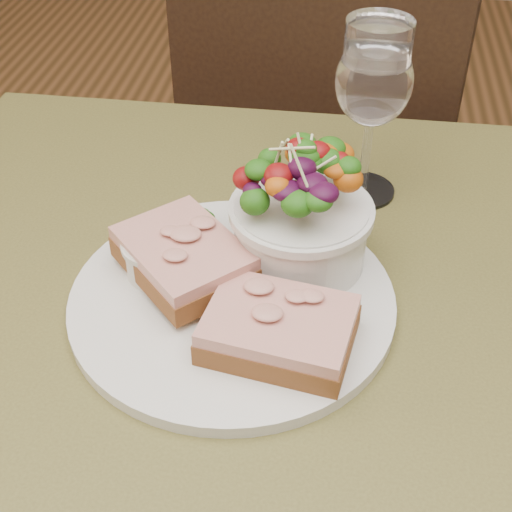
# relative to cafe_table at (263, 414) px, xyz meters

# --- Properties ---
(cafe_table) EXTENTS (0.80, 0.80, 0.75)m
(cafe_table) POSITION_rel_cafe_table_xyz_m (0.00, 0.00, 0.00)
(cafe_table) COLOR #48451F
(cafe_table) RESTS_ON ground
(chair_far) EXTENTS (0.51, 0.51, 0.90)m
(chair_far) POSITION_rel_cafe_table_xyz_m (0.04, 0.69, -0.36)
(chair_far) COLOR black
(chair_far) RESTS_ON ground
(dinner_plate) EXTENTS (0.29, 0.29, 0.01)m
(dinner_plate) POSITION_rel_cafe_table_xyz_m (-0.03, 0.04, 0.11)
(dinner_plate) COLOR silver
(dinner_plate) RESTS_ON cafe_table
(sandwich_front) EXTENTS (0.13, 0.10, 0.03)m
(sandwich_front) POSITION_rel_cafe_table_xyz_m (0.01, -0.02, 0.13)
(sandwich_front) COLOR #512F15
(sandwich_front) RESTS_ON dinner_plate
(sandwich_back) EXTENTS (0.14, 0.14, 0.03)m
(sandwich_back) POSITION_rel_cafe_table_xyz_m (-0.08, 0.05, 0.14)
(sandwich_back) COLOR #512F15
(sandwich_back) RESTS_ON dinner_plate
(ramekin) EXTENTS (0.06, 0.06, 0.04)m
(ramekin) POSITION_rel_cafe_table_xyz_m (-0.10, 0.06, 0.13)
(ramekin) COLOR beige
(ramekin) RESTS_ON dinner_plate
(salad_bowl) EXTENTS (0.12, 0.12, 0.13)m
(salad_bowl) POSITION_rel_cafe_table_xyz_m (0.02, 0.09, 0.17)
(salad_bowl) COLOR silver
(salad_bowl) RESTS_ON dinner_plate
(garnish) EXTENTS (0.05, 0.04, 0.02)m
(garnish) POSITION_rel_cafe_table_xyz_m (-0.10, 0.13, 0.12)
(garnish) COLOR #163D0B
(garnish) RESTS_ON dinner_plate
(wine_glass) EXTENTS (0.08, 0.08, 0.18)m
(wine_glass) POSITION_rel_cafe_table_xyz_m (0.08, 0.23, 0.22)
(wine_glass) COLOR white
(wine_glass) RESTS_ON cafe_table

